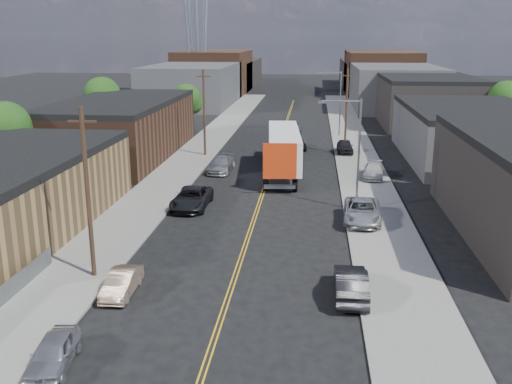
% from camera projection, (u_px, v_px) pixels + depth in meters
% --- Properties ---
extents(ground, '(260.00, 260.00, 0.00)m').
position_uv_depth(ground, '(282.00, 136.00, 80.62)').
color(ground, black).
rests_on(ground, ground).
extents(centerline, '(0.32, 120.00, 0.01)m').
position_uv_depth(centerline, '(275.00, 157.00, 66.23)').
color(centerline, gold).
rests_on(centerline, ground).
extents(sidewalk_left, '(5.00, 140.00, 0.15)m').
position_uv_depth(sidewalk_left, '(194.00, 155.00, 67.13)').
color(sidewalk_left, slate).
rests_on(sidewalk_left, ground).
extents(sidewalk_right, '(5.00, 140.00, 0.15)m').
position_uv_depth(sidewalk_right, '(357.00, 158.00, 65.30)').
color(sidewalk_right, slate).
rests_on(sidewalk_right, ground).
extents(warehouse_tan, '(12.00, 22.00, 5.60)m').
position_uv_depth(warehouse_tan, '(2.00, 191.00, 41.33)').
color(warehouse_tan, olive).
rests_on(warehouse_tan, ground).
extents(warehouse_brown, '(12.00, 26.00, 6.60)m').
position_uv_depth(warehouse_brown, '(120.00, 128.00, 66.14)').
color(warehouse_brown, '#43281A').
rests_on(warehouse_brown, ground).
extents(industrial_right_b, '(14.00, 24.00, 6.10)m').
position_uv_depth(industrial_right_b, '(470.00, 133.00, 64.26)').
color(industrial_right_b, '#38383B').
rests_on(industrial_right_b, ground).
extents(industrial_right_c, '(14.00, 22.00, 7.60)m').
position_uv_depth(industrial_right_c, '(427.00, 101.00, 89.00)').
color(industrial_right_c, black).
rests_on(industrial_right_c, ground).
extents(skyline_left_a, '(16.00, 30.00, 8.00)m').
position_uv_depth(skyline_left_a, '(193.00, 85.00, 115.05)').
color(skyline_left_a, '#38383B').
rests_on(skyline_left_a, ground).
extents(skyline_right_a, '(16.00, 30.00, 8.00)m').
position_uv_depth(skyline_right_a, '(395.00, 87.00, 111.19)').
color(skyline_right_a, '#38383B').
rests_on(skyline_right_a, ground).
extents(skyline_left_b, '(16.00, 26.00, 10.00)m').
position_uv_depth(skyline_left_b, '(214.00, 72.00, 138.77)').
color(skyline_left_b, '#43281A').
rests_on(skyline_left_b, ground).
extents(skyline_right_b, '(16.00, 26.00, 10.00)m').
position_uv_depth(skyline_right_b, '(381.00, 73.00, 134.91)').
color(skyline_right_b, '#43281A').
rests_on(skyline_right_b, ground).
extents(skyline_left_c, '(16.00, 40.00, 7.00)m').
position_uv_depth(skyline_left_c, '(226.00, 73.00, 158.35)').
color(skyline_left_c, black).
rests_on(skyline_left_c, ground).
extents(skyline_right_c, '(16.00, 40.00, 7.00)m').
position_uv_depth(skyline_right_c, '(372.00, 74.00, 154.49)').
color(skyline_right_c, black).
rests_on(skyline_right_c, ground).
extents(streetlight_near, '(3.39, 0.25, 9.00)m').
position_uv_depth(streetlight_near, '(354.00, 146.00, 44.90)').
color(streetlight_near, gray).
rests_on(streetlight_near, ground).
extents(streetlight_far, '(3.39, 0.25, 9.00)m').
position_uv_depth(streetlight_far, '(337.00, 98.00, 78.47)').
color(streetlight_far, gray).
rests_on(streetlight_far, ground).
extents(utility_pole_left_near, '(1.60, 0.26, 10.00)m').
position_uv_depth(utility_pole_left_near, '(88.00, 193.00, 32.09)').
color(utility_pole_left_near, black).
rests_on(utility_pole_left_near, ground).
extents(utility_pole_left_far, '(1.60, 0.26, 10.00)m').
position_uv_depth(utility_pole_left_far, '(204.00, 112.00, 65.66)').
color(utility_pole_left_far, black).
rests_on(utility_pole_left_far, ground).
extents(utility_pole_right, '(1.60, 0.26, 10.00)m').
position_uv_depth(utility_pole_right, '(346.00, 111.00, 66.95)').
color(utility_pole_right, black).
rests_on(utility_pole_right, ground).
extents(tree_left_near, '(4.85, 4.76, 7.91)m').
position_uv_depth(tree_left_near, '(6.00, 131.00, 52.78)').
color(tree_left_near, black).
rests_on(tree_left_near, ground).
extents(tree_left_mid, '(5.10, 5.04, 8.37)m').
position_uv_depth(tree_left_mid, '(103.00, 98.00, 76.68)').
color(tree_left_mid, black).
rests_on(tree_left_mid, ground).
extents(tree_left_far, '(4.35, 4.20, 6.97)m').
position_uv_depth(tree_left_far, '(187.00, 100.00, 82.67)').
color(tree_left_far, black).
rests_on(tree_left_far, ground).
extents(tree_right_far, '(4.85, 4.76, 7.91)m').
position_uv_depth(tree_right_far, '(506.00, 101.00, 76.34)').
color(tree_right_far, black).
rests_on(tree_right_far, ground).
extents(semi_truck, '(4.04, 17.65, 4.58)m').
position_uv_depth(semi_truck, '(285.00, 147.00, 58.72)').
color(semi_truck, silver).
rests_on(semi_truck, ground).
extents(car_left_a, '(2.09, 4.18, 1.37)m').
position_uv_depth(car_left_a, '(54.00, 353.00, 24.24)').
color(car_left_a, '#A6A8AC').
rests_on(car_left_a, ground).
extents(car_left_b, '(1.45, 4.01, 1.31)m').
position_uv_depth(car_left_b, '(122.00, 283.00, 31.14)').
color(car_left_b, '#8B705B').
rests_on(car_left_b, ground).
extents(car_left_c, '(2.80, 5.94, 1.64)m').
position_uv_depth(car_left_c, '(192.00, 198.00, 46.73)').
color(car_left_c, black).
rests_on(car_left_c, ground).
extents(car_left_d, '(2.51, 5.52, 1.57)m').
position_uv_depth(car_left_d, '(221.00, 164.00, 59.04)').
color(car_left_d, '#95969A').
rests_on(car_left_d, ground).
extents(car_right_oncoming, '(1.74, 4.93, 1.62)m').
position_uv_depth(car_right_oncoming, '(351.00, 284.00, 30.70)').
color(car_right_oncoming, black).
rests_on(car_right_oncoming, ground).
extents(car_right_lot_a, '(3.03, 6.00, 1.63)m').
position_uv_depth(car_right_lot_a, '(362.00, 211.00, 42.87)').
color(car_right_lot_a, '#B1B4B7').
rests_on(car_right_lot_a, sidewalk_right).
extents(car_right_lot_b, '(2.48, 4.94, 1.38)m').
position_uv_depth(car_right_lot_b, '(374.00, 171.00, 56.06)').
color(car_right_lot_b, '#AFAFAF').
rests_on(car_right_lot_b, sidewalk_right).
extents(car_right_lot_c, '(1.94, 4.54, 1.53)m').
position_uv_depth(car_right_lot_c, '(345.00, 146.00, 67.96)').
color(car_right_lot_c, black).
rests_on(car_right_lot_c, sidewalk_right).
extents(car_ahead_truck, '(3.15, 5.60, 1.48)m').
position_uv_depth(car_ahead_truck, '(295.00, 144.00, 70.66)').
color(car_ahead_truck, black).
rests_on(car_ahead_truck, ground).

